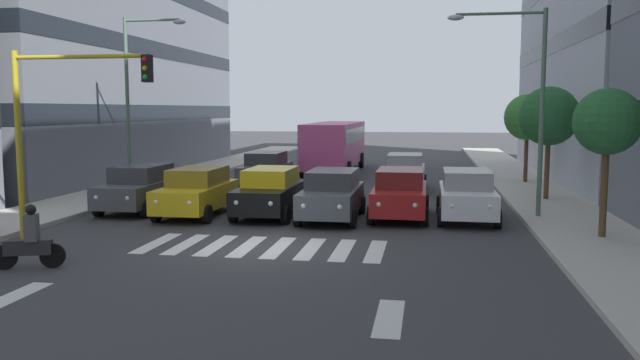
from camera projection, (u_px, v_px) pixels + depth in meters
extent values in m
plane|color=#38383A|center=(263.00, 247.00, 17.79)|extent=(180.00, 180.00, 0.00)
cube|color=#B2ADA3|center=(618.00, 257.00, 16.22)|extent=(3.24, 90.00, 0.15)
cube|color=black|center=(636.00, 113.00, 34.43)|extent=(9.29, 22.96, 0.90)
cube|color=black|center=(640.00, 46.00, 34.03)|extent=(9.29, 22.96, 0.90)
cube|color=black|center=(89.00, 113.00, 38.13)|extent=(9.29, 25.99, 0.90)
cube|color=black|center=(87.00, 52.00, 37.73)|extent=(9.29, 25.99, 0.90)
cube|color=silver|center=(376.00, 251.00, 17.26)|extent=(0.45, 2.80, 0.01)
cube|color=silver|center=(343.00, 250.00, 17.41)|extent=(0.45, 2.80, 0.01)
cube|color=silver|center=(310.00, 249.00, 17.56)|extent=(0.45, 2.80, 0.01)
cube|color=silver|center=(279.00, 247.00, 17.71)|extent=(0.45, 2.80, 0.01)
cube|color=silver|center=(247.00, 246.00, 17.86)|extent=(0.45, 2.80, 0.01)
cube|color=silver|center=(217.00, 245.00, 18.01)|extent=(0.45, 2.80, 0.01)
cube|color=silver|center=(186.00, 244.00, 18.16)|extent=(0.45, 2.80, 0.01)
cube|color=silver|center=(157.00, 243.00, 18.31)|extent=(0.45, 2.80, 0.01)
cube|color=silver|center=(389.00, 318.00, 11.75)|extent=(0.50, 2.20, 0.01)
cube|color=silver|center=(12.00, 297.00, 13.04)|extent=(0.50, 2.20, 0.01)
cube|color=silver|center=(467.00, 199.00, 22.04)|extent=(1.80, 4.40, 0.80)
cube|color=gray|center=(467.00, 179.00, 22.16)|extent=(1.58, 2.46, 0.60)
cylinder|color=black|center=(498.00, 219.00, 20.51)|extent=(0.22, 0.64, 0.64)
cylinder|color=black|center=(441.00, 217.00, 20.81)|extent=(0.22, 0.64, 0.64)
cylinder|color=black|center=(489.00, 205.00, 23.36)|extent=(0.22, 0.64, 0.64)
cylinder|color=black|center=(439.00, 204.00, 23.66)|extent=(0.22, 0.64, 0.64)
sphere|color=white|center=(490.00, 207.00, 19.83)|extent=(0.18, 0.18, 0.18)
sphere|color=white|center=(452.00, 206.00, 20.02)|extent=(0.18, 0.18, 0.18)
cube|color=maroon|center=(400.00, 198.00, 22.41)|extent=(1.80, 4.40, 0.80)
cube|color=maroon|center=(400.00, 178.00, 22.53)|extent=(1.58, 2.46, 0.60)
cylinder|color=black|center=(425.00, 217.00, 20.88)|extent=(0.22, 0.64, 0.64)
cylinder|color=black|center=(371.00, 215.00, 21.18)|extent=(0.22, 0.64, 0.64)
cylinder|color=black|center=(426.00, 204.00, 23.73)|extent=(0.22, 0.64, 0.64)
cylinder|color=black|center=(377.00, 203.00, 24.03)|extent=(0.22, 0.64, 0.64)
sphere|color=white|center=(415.00, 205.00, 20.20)|extent=(0.18, 0.18, 0.18)
sphere|color=white|center=(379.00, 204.00, 20.39)|extent=(0.18, 0.18, 0.18)
cube|color=#474C51|center=(332.00, 199.00, 22.08)|extent=(1.80, 4.40, 0.80)
cube|color=#343639|center=(333.00, 179.00, 22.20)|extent=(1.58, 2.46, 0.60)
cylinder|color=black|center=(353.00, 218.00, 20.55)|extent=(0.22, 0.64, 0.64)
cylinder|color=black|center=(298.00, 217.00, 20.85)|extent=(0.22, 0.64, 0.64)
cylinder|color=black|center=(362.00, 205.00, 23.40)|extent=(0.22, 0.64, 0.64)
cylinder|color=black|center=(314.00, 204.00, 23.70)|extent=(0.22, 0.64, 0.64)
sphere|color=white|center=(340.00, 207.00, 19.87)|extent=(0.18, 0.18, 0.18)
sphere|color=white|center=(304.00, 206.00, 20.06)|extent=(0.18, 0.18, 0.18)
cube|color=black|center=(270.00, 196.00, 22.79)|extent=(1.80, 4.40, 0.80)
cube|color=yellow|center=(271.00, 176.00, 22.91)|extent=(1.58, 2.46, 0.60)
cylinder|color=black|center=(285.00, 215.00, 21.26)|extent=(0.22, 0.64, 0.64)
cylinder|color=black|center=(234.00, 213.00, 21.56)|extent=(0.22, 0.64, 0.64)
cylinder|color=black|center=(302.00, 202.00, 24.10)|extent=(0.22, 0.64, 0.64)
cylinder|color=black|center=(256.00, 201.00, 24.40)|extent=(0.22, 0.64, 0.64)
sphere|color=white|center=(271.00, 203.00, 20.58)|extent=(0.18, 0.18, 0.18)
sphere|color=white|center=(236.00, 203.00, 20.77)|extent=(0.18, 0.18, 0.18)
cube|color=gold|center=(197.00, 196.00, 22.90)|extent=(1.80, 4.40, 0.80)
cube|color=olive|center=(198.00, 176.00, 23.02)|extent=(1.58, 2.46, 0.60)
cylinder|color=black|center=(207.00, 214.00, 21.38)|extent=(0.22, 0.64, 0.64)
cylinder|color=black|center=(156.00, 213.00, 21.68)|extent=(0.22, 0.64, 0.64)
cylinder|color=black|center=(233.00, 202.00, 24.22)|extent=(0.22, 0.64, 0.64)
cylinder|color=black|center=(188.00, 201.00, 24.52)|extent=(0.22, 0.64, 0.64)
sphere|color=white|center=(190.00, 203.00, 20.69)|extent=(0.18, 0.18, 0.18)
sphere|color=white|center=(156.00, 202.00, 20.89)|extent=(0.18, 0.18, 0.18)
cube|color=#474C51|center=(140.00, 192.00, 24.01)|extent=(1.80, 4.40, 0.80)
cube|color=#343639|center=(142.00, 173.00, 24.13)|extent=(1.58, 2.46, 0.60)
cylinder|color=black|center=(146.00, 209.00, 22.48)|extent=(0.22, 0.64, 0.64)
cylinder|color=black|center=(99.00, 208.00, 22.78)|extent=(0.22, 0.64, 0.64)
cylinder|color=black|center=(178.00, 198.00, 25.33)|extent=(0.22, 0.64, 0.64)
cylinder|color=black|center=(135.00, 197.00, 25.63)|extent=(0.22, 0.64, 0.64)
sphere|color=white|center=(128.00, 198.00, 21.80)|extent=(0.18, 0.18, 0.18)
sphere|color=white|center=(97.00, 197.00, 21.99)|extent=(0.18, 0.18, 0.18)
cube|color=#474C51|center=(266.00, 173.00, 31.33)|extent=(1.80, 4.40, 0.80)
cube|color=#343639|center=(266.00, 158.00, 31.45)|extent=(1.58, 2.46, 0.60)
cylinder|color=black|center=(276.00, 184.00, 29.81)|extent=(0.22, 0.64, 0.64)
cylinder|color=black|center=(239.00, 184.00, 30.11)|extent=(0.22, 0.64, 0.64)
cylinder|color=black|center=(290.00, 178.00, 32.65)|extent=(0.22, 0.64, 0.64)
cylinder|color=black|center=(256.00, 177.00, 32.95)|extent=(0.22, 0.64, 0.64)
sphere|color=white|center=(266.00, 176.00, 29.12)|extent=(0.18, 0.18, 0.18)
sphere|color=white|center=(242.00, 175.00, 29.31)|extent=(0.18, 0.18, 0.18)
cube|color=silver|center=(405.00, 175.00, 29.98)|extent=(1.80, 4.40, 0.80)
cube|color=gray|center=(405.00, 160.00, 30.09)|extent=(1.58, 2.46, 0.60)
cylinder|color=black|center=(424.00, 188.00, 28.45)|extent=(0.22, 0.64, 0.64)
cylinder|color=black|center=(383.00, 187.00, 28.75)|extent=(0.22, 0.64, 0.64)
cylinder|color=black|center=(424.00, 181.00, 31.29)|extent=(0.22, 0.64, 0.64)
cylinder|color=black|center=(387.00, 180.00, 31.59)|extent=(0.22, 0.64, 0.64)
sphere|color=white|center=(416.00, 179.00, 27.76)|extent=(0.18, 0.18, 0.18)
sphere|color=white|center=(390.00, 178.00, 27.96)|extent=(0.18, 0.18, 0.18)
cube|color=#DB5193|center=(335.00, 144.00, 38.57)|extent=(2.50, 10.50, 2.50)
cube|color=black|center=(335.00, 134.00, 38.51)|extent=(2.52, 9.87, 0.80)
cylinder|color=black|center=(348.00, 170.00, 34.90)|extent=(0.28, 1.00, 1.00)
cylinder|color=black|center=(303.00, 169.00, 35.32)|extent=(0.28, 1.00, 1.00)
cylinder|color=black|center=(361.00, 160.00, 41.59)|extent=(0.28, 1.00, 1.00)
cylinder|color=black|center=(323.00, 160.00, 42.00)|extent=(0.28, 1.00, 1.00)
cylinder|color=black|center=(4.00, 257.00, 15.27)|extent=(0.60, 0.28, 0.60)
cylinder|color=black|center=(53.00, 256.00, 15.43)|extent=(0.60, 0.28, 0.60)
cube|color=#232328|center=(28.00, 247.00, 15.32)|extent=(1.12, 0.57, 0.36)
cube|color=#4C4C51|center=(32.00, 228.00, 15.29)|extent=(0.38, 0.43, 0.64)
sphere|color=black|center=(31.00, 210.00, 15.24)|extent=(0.26, 0.26, 0.26)
cylinder|color=#AD991E|center=(19.00, 146.00, 18.62)|extent=(0.18, 0.18, 5.50)
cylinder|color=#AD991E|center=(79.00, 57.00, 18.00)|extent=(4.05, 0.12, 0.12)
cube|color=black|center=(147.00, 68.00, 17.70)|extent=(0.24, 0.28, 0.76)
sphere|color=red|center=(145.00, 59.00, 17.53)|extent=(0.14, 0.14, 0.14)
sphere|color=orange|center=(145.00, 68.00, 17.55)|extent=(0.14, 0.14, 0.14)
sphere|color=green|center=(145.00, 77.00, 17.58)|extent=(0.14, 0.14, 0.14)
cylinder|color=#4C6B56|center=(542.00, 114.00, 21.71)|extent=(0.16, 0.16, 7.05)
cylinder|color=#4C6B56|center=(500.00, 14.00, 21.59)|extent=(2.96, 0.10, 0.10)
ellipsoid|color=#B7BCC1|center=(456.00, 18.00, 21.84)|extent=(0.56, 0.28, 0.20)
cylinder|color=#4C6B56|center=(128.00, 107.00, 27.43)|extent=(0.16, 0.16, 7.55)
cylinder|color=#4C6B56|center=(152.00, 20.00, 26.83)|extent=(2.43, 0.10, 0.10)
ellipsoid|color=#B7BCC1|center=(179.00, 22.00, 26.63)|extent=(0.56, 0.28, 0.20)
cylinder|color=#513823|center=(604.00, 189.00, 18.36)|extent=(0.20, 0.20, 2.75)
sphere|color=#235B2D|center=(607.00, 122.00, 18.14)|extent=(1.91, 1.91, 1.91)
cylinder|color=#513823|center=(547.00, 166.00, 26.14)|extent=(0.20, 0.20, 2.67)
sphere|color=#235B2D|center=(549.00, 116.00, 25.91)|extent=(2.40, 2.40, 2.40)
cylinder|color=#513823|center=(526.00, 156.00, 32.34)|extent=(0.20, 0.20, 2.58)
sphere|color=#387F33|center=(527.00, 117.00, 32.12)|extent=(2.31, 2.31, 2.31)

